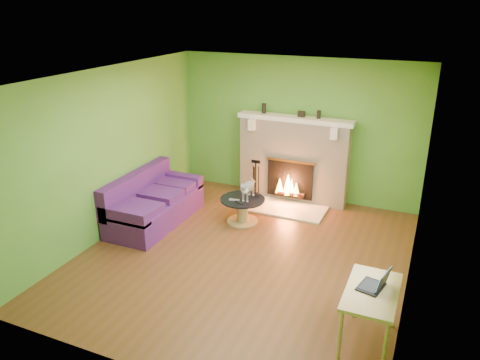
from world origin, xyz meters
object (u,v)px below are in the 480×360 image
at_px(desk, 371,297).
at_px(cat, 248,189).
at_px(sofa, 153,204).
at_px(coffee_table, 243,208).

xyz_separation_m(desk, cat, (-2.34, 2.28, 0.00)).
relative_size(sofa, cat, 3.29).
bearing_deg(desk, cat, 135.75).
relative_size(coffee_table, cat, 1.32).
bearing_deg(desk, coffee_table, 137.35).
xyz_separation_m(coffee_table, cat, (0.08, 0.05, 0.35)).
height_order(coffee_table, desk, desk).
bearing_deg(sofa, cat, 23.07).
bearing_deg(coffee_table, sofa, -157.49).
bearing_deg(cat, coffee_table, -149.72).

